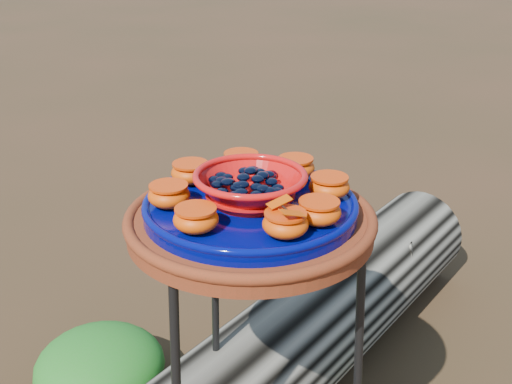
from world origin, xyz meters
name	(u,v)px	position (x,y,z in m)	size (l,w,h in m)	color
terracotta_saucer	(250,223)	(0.00, 0.00, 0.72)	(0.43, 0.43, 0.03)	#532711
cobalt_plate	(250,208)	(0.00, 0.00, 0.75)	(0.37, 0.37, 0.02)	#020D4C
red_bowl	(250,188)	(0.00, 0.00, 0.78)	(0.18, 0.18, 0.05)	red
glass_gems	(250,167)	(0.00, 0.00, 0.82)	(0.14, 0.14, 0.02)	black
orange_half_0	(285,224)	(0.00, -0.14, 0.78)	(0.07, 0.07, 0.04)	#C44400
orange_half_1	(319,212)	(0.07, -0.12, 0.78)	(0.07, 0.07, 0.04)	#C44400
orange_half_2	(329,187)	(0.13, -0.04, 0.78)	(0.07, 0.07, 0.04)	#C44400
orange_half_3	(296,168)	(0.12, 0.07, 0.78)	(0.07, 0.07, 0.04)	#C44400
orange_half_4	(241,163)	(0.04, 0.13, 0.78)	(0.07, 0.07, 0.04)	#C44400
orange_half_5	(191,173)	(-0.07, 0.12, 0.78)	(0.07, 0.07, 0.04)	#C44400
orange_half_6	(169,196)	(-0.13, 0.04, 0.78)	(0.07, 0.07, 0.04)	#C44400
orange_half_7	(196,219)	(-0.12, -0.07, 0.78)	(0.07, 0.07, 0.04)	#C44400
butterfly	(286,208)	(0.00, -0.14, 0.81)	(0.08, 0.05, 0.01)	#CC3F00
driftwood_log	(299,339)	(0.28, 0.35, 0.15)	(1.62, 0.42, 0.30)	black
foliage_back	(100,365)	(-0.23, 0.53, 0.09)	(0.35, 0.35, 0.18)	#1A6D17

